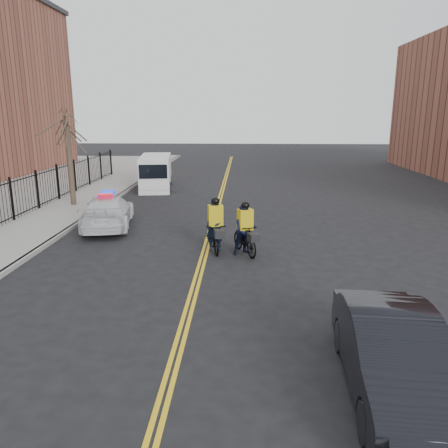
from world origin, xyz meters
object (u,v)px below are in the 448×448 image
Objects in this scene: police_cruiser at (108,212)px; cyclist_near at (216,232)px; dark_sedan at (394,356)px; cargo_van at (156,173)px; cyclist_far at (245,234)px.

police_cruiser is 5.79m from cyclist_near.
dark_sedan is 22.87m from cargo_van.
cyclist_far is at bearing 111.86° from dark_sedan.
cyclist_near is (4.88, -3.12, -0.01)m from police_cruiser.
police_cruiser is 6.89m from cyclist_far.
dark_sedan is at bearing 116.95° from police_cruiser.
cyclist_near is at bearing 117.57° from dark_sedan.
cyclist_near is 1.09× the size of cyclist_far.
cargo_van is 2.52× the size of cyclist_near.
cyclist_far is (5.94, -3.50, 0.05)m from police_cruiser.
police_cruiser is 2.60× the size of cyclist_far.
police_cruiser is 1.12× the size of dark_sedan.
cyclist_far is (1.06, -0.37, 0.06)m from cyclist_near.
cargo_van is at bearing 115.16° from dark_sedan.
dark_sedan is (8.50, -11.32, 0.04)m from police_cruiser.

